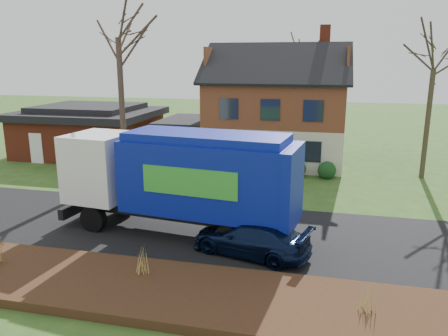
# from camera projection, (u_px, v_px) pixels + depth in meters

# --- Properties ---
(ground) EXTENTS (120.00, 120.00, 0.00)m
(ground) POSITION_uv_depth(u_px,v_px,m) (190.00, 229.00, 18.52)
(ground) COLOR #2A4F1A
(ground) RESTS_ON ground
(road) EXTENTS (80.00, 7.00, 0.02)m
(road) POSITION_uv_depth(u_px,v_px,m) (190.00, 229.00, 18.51)
(road) COLOR black
(road) RESTS_ON ground
(mulch_verge) EXTENTS (80.00, 3.50, 0.30)m
(mulch_verge) POSITION_uv_depth(u_px,v_px,m) (138.00, 288.00, 13.47)
(mulch_verge) COLOR black
(mulch_verge) RESTS_ON ground
(main_house) EXTENTS (12.95, 8.95, 9.26)m
(main_house) POSITION_uv_depth(u_px,v_px,m) (270.00, 103.00, 30.35)
(main_house) COLOR beige
(main_house) RESTS_ON ground
(ranch_house) EXTENTS (9.80, 8.20, 3.70)m
(ranch_house) POSITION_uv_depth(u_px,v_px,m) (90.00, 130.00, 33.02)
(ranch_house) COLOR #963720
(ranch_house) RESTS_ON ground
(garbage_truck) EXTENTS (10.18, 3.82, 4.26)m
(garbage_truck) POSITION_uv_depth(u_px,v_px,m) (183.00, 176.00, 17.55)
(garbage_truck) COLOR black
(garbage_truck) RESTS_ON ground
(silver_sedan) EXTENTS (4.27, 2.12, 1.35)m
(silver_sedan) POSITION_uv_depth(u_px,v_px,m) (126.00, 182.00, 23.16)
(silver_sedan) COLOR #939699
(silver_sedan) RESTS_ON ground
(navy_wagon) EXTENTS (4.73, 2.86, 1.28)m
(navy_wagon) POSITION_uv_depth(u_px,v_px,m) (251.00, 238.00, 16.01)
(navy_wagon) COLOR #0B1632
(navy_wagon) RESTS_ON ground
(tree_front_west) EXTENTS (3.86, 3.86, 11.46)m
(tree_front_west) POSITION_uv_depth(u_px,v_px,m) (117.00, 15.00, 24.85)
(tree_front_west) COLOR #443229
(tree_front_west) RESTS_ON ground
(tree_front_east) EXTENTS (3.33, 3.33, 9.26)m
(tree_front_east) POSITION_uv_depth(u_px,v_px,m) (436.00, 50.00, 24.81)
(tree_front_east) COLOR #413727
(tree_front_east) RESTS_ON ground
(tree_back) EXTENTS (3.24, 3.24, 10.24)m
(tree_back) POSITION_uv_depth(u_px,v_px,m) (300.00, 41.00, 37.59)
(tree_back) COLOR #443B29
(tree_back) RESTS_ON ground
(grass_clump_mid) EXTENTS (0.33, 0.27, 0.91)m
(grass_clump_mid) POSITION_uv_depth(u_px,v_px,m) (142.00, 261.00, 13.90)
(grass_clump_mid) COLOR tan
(grass_clump_mid) RESTS_ON mulch_verge
(grass_clump_east) EXTENTS (0.30, 0.25, 0.75)m
(grass_clump_east) POSITION_uv_depth(u_px,v_px,m) (368.00, 299.00, 11.86)
(grass_clump_east) COLOR tan
(grass_clump_east) RESTS_ON mulch_verge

